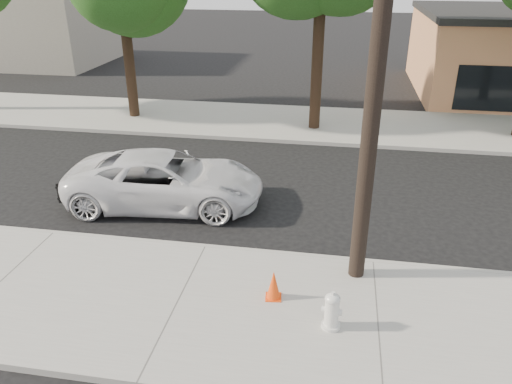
% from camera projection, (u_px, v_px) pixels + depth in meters
% --- Properties ---
extents(ground, '(120.00, 120.00, 0.00)m').
position_uv_depth(ground, '(225.00, 212.00, 14.08)').
color(ground, black).
rests_on(ground, ground).
extents(near_sidewalk, '(90.00, 4.40, 0.15)m').
position_uv_depth(near_sidewalk, '(178.00, 304.00, 10.21)').
color(near_sidewalk, gray).
rests_on(near_sidewalk, ground).
extents(far_sidewalk, '(90.00, 5.00, 0.15)m').
position_uv_depth(far_sidewalk, '(269.00, 122.00, 21.64)').
color(far_sidewalk, gray).
rests_on(far_sidewalk, ground).
extents(curb_near, '(90.00, 0.12, 0.16)m').
position_uv_depth(curb_near, '(206.00, 248.00, 12.18)').
color(curb_near, '#9E9B93').
rests_on(curb_near, ground).
extents(building_far, '(14.00, 8.00, 5.00)m').
position_uv_depth(building_far, '(3.00, 23.00, 33.92)').
color(building_far, gray).
rests_on(building_far, ground).
extents(utility_pole, '(1.40, 0.34, 9.00)m').
position_uv_depth(utility_pole, '(377.00, 66.00, 9.13)').
color(utility_pole, black).
rests_on(utility_pole, near_sidewalk).
extents(police_cruiser, '(5.75, 3.07, 1.54)m').
position_uv_depth(police_cruiser, '(166.00, 180.00, 14.20)').
color(police_cruiser, silver).
rests_on(police_cruiser, ground).
extents(fire_hydrant, '(0.40, 0.36, 0.75)m').
position_uv_depth(fire_hydrant, '(332.00, 311.00, 9.31)').
color(fire_hydrant, silver).
rests_on(fire_hydrant, near_sidewalk).
extents(traffic_cone, '(0.36, 0.36, 0.64)m').
position_uv_depth(traffic_cone, '(274.00, 285.00, 10.15)').
color(traffic_cone, '#F4430C').
rests_on(traffic_cone, near_sidewalk).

